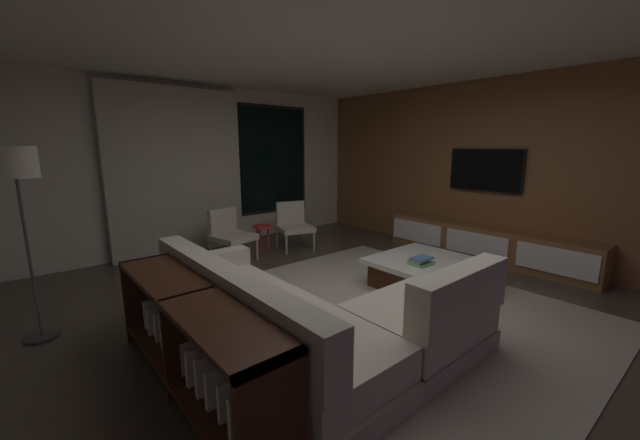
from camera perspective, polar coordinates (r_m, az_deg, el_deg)
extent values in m
plane|color=#473D33|center=(3.93, 6.36, -14.44)|extent=(9.20, 9.20, 0.00)
cube|color=silver|center=(6.61, -17.24, 7.81)|extent=(6.60, 0.12, 2.70)
cube|color=black|center=(7.16, -7.36, 9.26)|extent=(1.52, 0.02, 2.02)
cube|color=black|center=(7.15, -7.30, 9.26)|extent=(1.40, 0.03, 1.90)
cube|color=beige|center=(6.25, -21.22, 6.91)|extent=(2.10, 0.12, 2.60)
cube|color=brown|center=(6.15, 26.86, 6.86)|extent=(0.12, 7.80, 2.70)
plane|color=silver|center=(3.67, 7.39, 27.00)|extent=(8.20, 8.20, 0.00)
cube|color=#ADA391|center=(4.11, 10.86, -13.29)|extent=(3.20, 3.80, 0.01)
cube|color=#B1A997|center=(3.28, -8.16, -18.26)|extent=(0.90, 2.50, 0.18)
cube|color=beige|center=(3.18, -8.27, -14.97)|extent=(0.86, 2.42, 0.24)
cube|color=beige|center=(2.90, -14.43, -11.00)|extent=(0.20, 2.50, 0.40)
cube|color=beige|center=(4.06, -17.05, -6.25)|extent=(0.90, 0.20, 0.18)
cube|color=#B1A997|center=(3.37, 14.84, -17.68)|extent=(1.10, 0.90, 0.18)
cube|color=beige|center=(3.28, 15.03, -14.46)|extent=(1.07, 0.86, 0.24)
cube|color=beige|center=(2.98, 20.95, -10.76)|extent=(1.10, 0.20, 0.40)
cube|color=beige|center=(3.43, -16.64, -8.28)|extent=(0.10, 0.36, 0.36)
cube|color=#B2A893|center=(2.72, -9.21, -13.22)|extent=(0.10, 0.36, 0.36)
cube|color=#412113|center=(4.70, 16.15, -8.43)|extent=(1.00, 1.00, 0.30)
cube|color=white|center=(4.64, 16.27, -6.34)|extent=(1.16, 1.16, 0.06)
cube|color=#6BB16B|center=(4.44, 15.46, -6.52)|extent=(0.27, 0.21, 0.02)
cube|color=gray|center=(4.44, 15.14, -6.11)|extent=(0.21, 0.17, 0.03)
cube|color=#486FA5|center=(4.44, 15.55, -5.76)|extent=(0.25, 0.17, 0.02)
cylinder|color=#B2ADA0|center=(6.04, -0.91, -3.25)|extent=(0.04, 0.04, 0.36)
cylinder|color=#B2ADA0|center=(5.88, -5.25, -3.70)|extent=(0.04, 0.04, 0.36)
cylinder|color=#B2ADA0|center=(6.49, -2.61, -2.22)|extent=(0.04, 0.04, 0.36)
cylinder|color=#B2ADA0|center=(6.34, -6.67, -2.61)|extent=(0.04, 0.04, 0.36)
cube|color=beige|center=(6.14, -3.88, -1.30)|extent=(0.68, 0.69, 0.08)
cube|color=beige|center=(6.31, -4.64, 1.18)|extent=(0.49, 0.22, 0.38)
cylinder|color=#B2ADA0|center=(5.69, -9.78, -4.34)|extent=(0.04, 0.04, 0.36)
cylinder|color=#B2ADA0|center=(5.39, -13.52, -5.39)|extent=(0.04, 0.04, 0.36)
cylinder|color=#B2ADA0|center=(6.05, -13.01, -3.50)|extent=(0.04, 0.04, 0.36)
cylinder|color=#B2ADA0|center=(5.77, -16.68, -4.43)|extent=(0.04, 0.04, 0.36)
cube|color=beige|center=(5.67, -13.33, -2.64)|extent=(0.65, 0.66, 0.08)
cube|color=beige|center=(5.81, -14.94, -0.07)|extent=(0.49, 0.18, 0.38)
cylinder|color=red|center=(5.93, -9.68, -3.19)|extent=(0.03, 0.03, 0.46)
cylinder|color=red|center=(6.03, -8.05, -2.89)|extent=(0.03, 0.03, 0.46)
cylinder|color=red|center=(6.06, -9.35, -2.85)|extent=(0.03, 0.03, 0.46)
cylinder|color=red|center=(5.93, -8.92, -1.00)|extent=(0.32, 0.32, 0.02)
cube|color=brown|center=(6.10, 24.03, -3.33)|extent=(0.44, 3.10, 0.52)
cube|color=white|center=(5.53, 32.76, -5.36)|extent=(0.02, 0.93, 0.33)
cube|color=white|center=(5.89, 23.06, -3.49)|extent=(0.02, 0.93, 0.33)
cube|color=white|center=(6.41, 14.74, -1.79)|extent=(0.02, 0.93, 0.33)
cube|color=#352214|center=(5.80, 31.33, -6.20)|extent=(0.33, 0.68, 0.19)
cube|color=#6BBA4B|center=(5.73, 33.77, -6.81)|extent=(0.03, 0.04, 0.16)
cube|color=#C446C4|center=(5.76, 32.54, -6.54)|extent=(0.03, 0.04, 0.17)
cube|color=#A6D368|center=(5.80, 31.32, -6.25)|extent=(0.03, 0.04, 0.18)
cube|color=#BE7170|center=(5.84, 30.11, -6.10)|extent=(0.03, 0.04, 0.16)
cube|color=#D15C48|center=(5.88, 28.93, -5.75)|extent=(0.03, 0.04, 0.18)
cube|color=black|center=(6.16, 24.32, 7.08)|extent=(0.04, 1.12, 0.65)
cube|color=black|center=(6.15, 24.30, 7.08)|extent=(0.05, 1.08, 0.61)
cube|color=#412113|center=(2.67, -19.87, -11.06)|extent=(0.40, 2.10, 0.04)
cube|color=#412113|center=(2.93, -19.05, -21.62)|extent=(0.38, 2.04, 0.03)
cube|color=#412113|center=(2.04, -7.28, -29.67)|extent=(0.40, 0.04, 0.74)
cube|color=#412113|center=(3.72, -25.21, -10.84)|extent=(0.40, 0.04, 0.74)
cube|color=#412113|center=(2.82, -19.37, -17.67)|extent=(0.38, 0.03, 0.74)
cube|color=white|center=(2.20, -9.54, -28.96)|extent=(0.18, 0.04, 0.27)
cube|color=silver|center=(2.30, -11.79, -27.23)|extent=(0.18, 0.04, 0.25)
cube|color=silver|center=(2.41, -13.46, -25.36)|extent=(0.18, 0.04, 0.24)
cube|color=white|center=(2.51, -15.36, -23.66)|extent=(0.18, 0.04, 0.25)
cube|color=silver|center=(2.62, -16.88, -21.97)|extent=(0.18, 0.04, 0.26)
cube|color=white|center=(2.74, -18.27, -20.59)|extent=(0.18, 0.04, 0.26)
cube|color=silver|center=(2.86, -19.19, -19.29)|extent=(0.18, 0.04, 0.24)
cube|color=silver|center=(2.98, -20.19, -17.97)|extent=(0.18, 0.04, 0.25)
cube|color=silver|center=(3.11, -21.13, -16.93)|extent=(0.18, 0.04, 0.24)
cube|color=silver|center=(3.22, -22.01, -15.60)|extent=(0.18, 0.04, 0.27)
cube|color=silver|center=(3.36, -22.81, -14.84)|extent=(0.18, 0.04, 0.24)
cube|color=silver|center=(3.48, -23.80, -13.93)|extent=(0.18, 0.04, 0.24)
cube|color=silver|center=(3.61, -24.31, -12.99)|extent=(0.18, 0.04, 0.25)
cylinder|color=#333335|center=(4.31, -37.23, -14.23)|extent=(0.28, 0.28, 0.02)
cylinder|color=#4C4C4F|center=(4.08, -38.44, -5.06)|extent=(0.02, 0.02, 1.45)
cylinder|color=silver|center=(3.96, -39.97, 6.93)|extent=(0.34, 0.34, 0.26)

